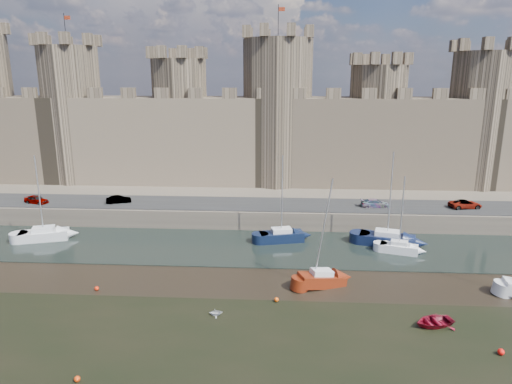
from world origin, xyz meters
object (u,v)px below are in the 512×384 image
Objects in this scene: car_3 at (465,204)px; car_2 at (375,203)px; sailboat_1 at (281,235)px; sailboat_0 at (44,234)px; sailboat_4 at (322,279)px; car_0 at (36,200)px; sailboat_2 at (399,247)px; sailboat_3 at (387,239)px; car_1 at (119,200)px.

car_2 is at bearing 80.48° from car_3.
sailboat_1 is at bearing 117.61° from car_2.
car_3 is 0.40× the size of sailboat_0.
sailboat_0 is at bearing 140.81° from sailboat_4.
sailboat_2 is at bearing -82.74° from car_0.
sailboat_1 is at bearing -166.79° from sailboat_3.
car_2 is 14.85m from sailboat_1.
car_3 is 0.40× the size of sailboat_4.
sailboat_0 is at bearing 88.98° from car_3.
sailboat_4 reaches higher than car_1.
sailboat_4 is at bearing -120.43° from sailboat_2.
sailboat_4 reaches higher than sailboat_2.
sailboat_3 reaches higher than sailboat_2.
sailboat_4 is at bearing -97.31° from car_0.
car_3 is 15.46m from sailboat_2.
sailboat_4 is (3.99, -11.92, -0.05)m from sailboat_1.
car_3 is at bearing 21.68° from sailboat_4.
sailboat_1 is (-12.68, -7.41, -2.22)m from car_2.
car_1 is 24.09m from sailboat_1.
sailboat_1 is at bearing -127.31° from car_1.
sailboat_0 is 0.94× the size of sailboat_3.
car_0 is 0.31× the size of sailboat_3.
sailboat_2 reaches higher than car_0.
sailboat_4 is at bearing -145.29° from car_1.
car_0 is 0.33× the size of sailboat_0.
sailboat_3 is 1.05× the size of sailboat_4.
sailboat_3 reaches higher than car_2.
car_2 is 0.36× the size of sailboat_0.
sailboat_2 is at bearing 21.70° from sailboat_4.
sailboat_0 reaches higher than car_3.
car_1 is at bearing -179.15° from sailboat_2.
sailboat_2 is at bearing -125.32° from car_1.
car_0 reaches higher than car_2.
sailboat_0 is at bearing 122.08° from car_1.
sailboat_4 reaches higher than car_0.
sailboat_3 is at bearing 31.06° from sailboat_4.
sailboat_1 is at bearing -175.71° from sailboat_2.
sailboat_3 is at bearing 125.02° from sailboat_2.
sailboat_1 is at bearing 96.75° from car_3.
sailboat_2 reaches higher than car_1.
sailboat_3 is (-11.96, -8.02, -2.24)m from car_3.
sailboat_2 is (13.58, -2.89, -0.09)m from sailboat_1.
sailboat_1 is 0.99× the size of sailboat_4.
car_0 is at bearing 104.90° from sailboat_0.
sailboat_1 reaches higher than sailboat_4.
sailboat_4 is at bearing -35.12° from sailboat_0.
car_3 is 28.54m from sailboat_4.
car_2 is at bearing 16.87° from sailboat_1.
sailboat_1 reaches higher than sailboat_2.
car_2 is at bearing 44.24° from sailboat_4.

